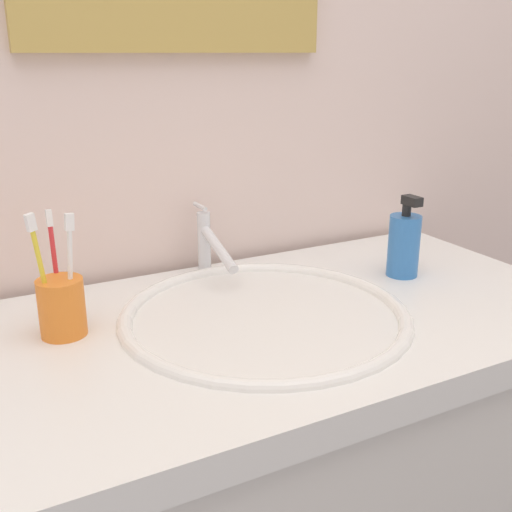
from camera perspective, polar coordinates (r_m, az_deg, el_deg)
tiled_wall_back at (r=1.14m, az=-7.69°, el=17.42°), size 2.31×0.04×2.40m
sink_basin at (r=0.97m, az=0.84°, el=-7.38°), size 0.45×0.45×0.10m
faucet at (r=1.11m, az=-4.38°, el=1.20°), size 0.02×0.17×0.12m
toothbrush_cup at (r=0.92m, az=-17.69°, el=-4.60°), size 0.07×0.07×0.09m
toothbrush_white at (r=0.90m, az=-16.97°, el=-0.85°), size 0.02×0.01×0.17m
toothbrush_yellow at (r=0.89m, az=-19.45°, el=-1.02°), size 0.03×0.02×0.18m
toothbrush_red at (r=0.93m, az=-18.30°, el=-0.38°), size 0.01×0.03×0.17m
soap_dispenser at (r=1.14m, az=13.66°, el=1.09°), size 0.06×0.06×0.15m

